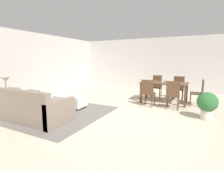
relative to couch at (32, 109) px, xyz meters
name	(u,v)px	position (x,y,z in m)	size (l,w,h in m)	color
ground_plane	(124,118)	(2.10, 1.23, -0.29)	(10.80, 10.80, 0.00)	beige
wall_back	(162,64)	(2.10, 6.23, 1.06)	(9.00, 0.12, 2.70)	beige
wall_left	(27,65)	(-2.40, 1.73, 1.06)	(0.12, 11.00, 2.70)	beige
area_rug	(55,112)	(0.05, 0.72, -0.29)	(3.00, 2.80, 0.01)	slate
couch	(32,109)	(0.00, 0.00, 0.00)	(2.01, 0.96, 0.86)	gray
ottoman_table	(70,101)	(0.10, 1.39, -0.07)	(1.04, 0.54, 0.39)	silver
side_table	(7,98)	(-1.30, 0.15, 0.14)	(0.40, 0.40, 0.55)	brown
table_lamp	(5,80)	(-1.30, 0.15, 0.67)	(0.26, 0.26, 0.52)	brown
dining_table	(164,85)	(2.75, 3.48, 0.37)	(1.64, 0.90, 0.76)	#513823
dining_chair_near_left	(148,91)	(2.37, 2.69, 0.22)	(0.41, 0.41, 0.92)	#513823
dining_chair_near_right	(173,93)	(3.17, 2.68, 0.22)	(0.42, 0.42, 0.92)	#513823
dining_chair_far_left	(157,85)	(2.31, 4.32, 0.22)	(0.41, 0.41, 0.92)	#513823
dining_chair_far_right	(179,87)	(3.18, 4.26, 0.22)	(0.40, 0.40, 0.92)	#513823
dining_chair_head_east	(199,91)	(3.91, 3.51, 0.22)	(0.42, 0.42, 0.92)	#513823
vase_centerpiece	(163,79)	(2.69, 3.49, 0.56)	(0.09, 0.09, 0.20)	silver
potted_plant	(207,104)	(4.11, 2.10, 0.14)	(0.52, 0.52, 0.74)	beige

